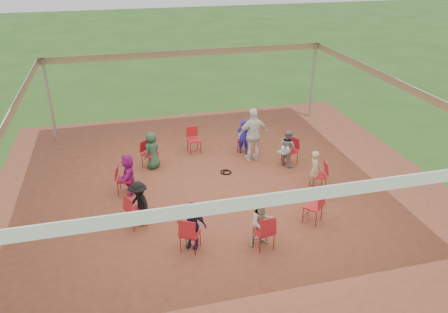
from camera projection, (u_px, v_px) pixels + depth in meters
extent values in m
plane|color=#264D18|center=(222.00, 191.00, 12.72)|extent=(80.00, 80.00, 0.00)
plane|color=brown|center=(222.00, 191.00, 12.72)|extent=(13.00, 13.00, 0.00)
cylinder|color=#B2B2B7|center=(50.00, 101.00, 15.30)|extent=(0.12, 0.12, 3.00)
cylinder|color=#B2B2B7|center=(313.00, 81.00, 17.51)|extent=(0.12, 0.12, 3.00)
plane|color=white|center=(222.00, 92.00, 11.40)|extent=(10.30, 10.30, 0.00)
cube|color=white|center=(300.00, 196.00, 6.97)|extent=(10.30, 0.03, 0.24)
cube|color=white|center=(188.00, 53.00, 15.93)|extent=(10.30, 0.03, 0.24)
cube|color=white|center=(11.00, 114.00, 10.31)|extent=(0.03, 10.30, 0.24)
cube|color=white|center=(395.00, 83.00, 12.59)|extent=(0.03, 10.30, 0.24)
imported|color=slate|center=(288.00, 148.00, 13.94)|extent=(0.56, 0.68, 1.22)
imported|color=#211F9B|center=(244.00, 136.00, 14.75)|extent=(0.53, 0.47, 1.22)
imported|color=#284D36|center=(152.00, 150.00, 13.76)|extent=(0.67, 0.65, 1.22)
imported|color=#9A197C|center=(128.00, 174.00, 12.34)|extent=(0.64, 1.20, 1.22)
imported|color=black|center=(139.00, 204.00, 10.96)|extent=(0.68, 0.88, 1.22)
imported|color=#211B43|center=(192.00, 225.00, 10.14)|extent=(0.80, 0.67, 1.22)
imported|color=beige|center=(262.00, 223.00, 10.21)|extent=(0.63, 0.41, 1.22)
imported|color=tan|center=(315.00, 170.00, 12.56)|extent=(0.38, 0.50, 1.22)
imported|color=silver|center=(253.00, 135.00, 14.16)|extent=(1.07, 0.58, 1.79)
torus|color=black|center=(226.00, 172.00, 13.71)|extent=(0.39, 0.39, 0.03)
torus|color=black|center=(227.00, 173.00, 13.69)|extent=(0.31, 0.31, 0.03)
cube|color=#B7B7BC|center=(283.00, 152.00, 13.86)|extent=(0.34, 0.39, 0.02)
cube|color=#B7B7BC|center=(285.00, 148.00, 13.87)|extent=(0.20, 0.33, 0.21)
cube|color=#CCE0FF|center=(285.00, 148.00, 13.87)|extent=(0.16, 0.28, 0.18)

